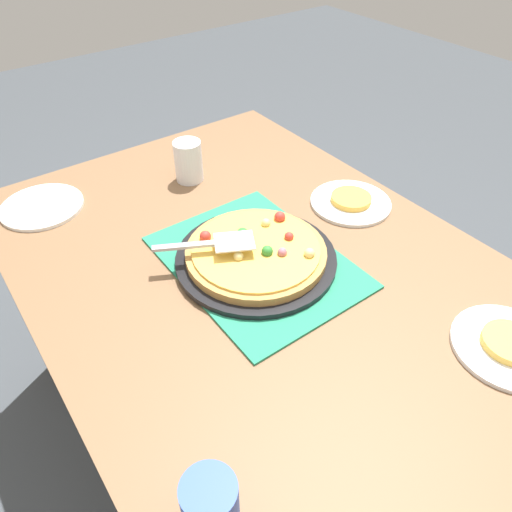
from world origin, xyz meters
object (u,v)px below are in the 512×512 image
Objects in this scene: cup_far at (211,508)px; pizza_server at (213,243)px; served_slice_right at (511,343)px; pizza at (256,251)px; served_slice_left at (351,199)px; plate_side at (42,207)px; pizza_pan at (256,258)px; plate_far_right at (508,347)px; cup_near at (188,161)px; plate_near_left at (350,203)px.

cup_far is 0.57m from pizza_server.
served_slice_right is at bearing 31.46° from pizza_server.
served_slice_left is at bearing 96.68° from pizza.
pizza_server is at bearing 27.65° from plate_side.
pizza_pan is 1.73× the size of plate_far_right.
cup_far is (0.85, -0.46, 0.00)m from cup_near.
pizza is at bearing -83.32° from plate_near_left.
pizza_pan is at bearing -83.19° from served_slice_left.
cup_far reaches higher than pizza_pan.
pizza reaches higher than served_slice_right.
plate_far_right and plate_side have the same top height.
cup_near is (-0.37, -0.29, 0.04)m from served_slice_left.
cup_near is at bearing 157.98° from pizza_server.
pizza is 0.59m from cup_far.
plate_side is at bearing -124.97° from plate_near_left.
plate_far_right is at bearing 26.16° from pizza.
plate_near_left is (-0.04, 0.35, -0.01)m from pizza_pan.
plate_near_left is 0.48m from cup_near.
pizza is 2.75× the size of cup_near.
pizza_server reaches higher than plate_near_left.
pizza_pan is 0.02m from pizza.
pizza_pan reaches higher than plate_near_left.
pizza is at bearing 62.97° from pizza_server.
plate_near_left is at bearing 89.52° from pizza_server.
served_slice_right is at bearing 26.16° from pizza.
pizza is at bearing 119.98° from pizza_pan.
pizza_server is (-0.48, 0.31, 0.01)m from cup_far.
plate_far_right is at bearing 29.71° from plate_side.
served_slice_left is at bearing 89.52° from pizza_server.
plate_side is 0.96m from cup_far.
pizza_pan is at bearing -8.68° from cup_near.
cup_far is (0.96, -0.06, 0.06)m from plate_side.
served_slice_right is (0.50, 0.25, 0.01)m from pizza_pan.
pizza_server is (-0.55, -0.33, 0.05)m from served_slice_right.
plate_side is (-0.48, -0.69, 0.00)m from plate_near_left.
cup_far reaches higher than plate_side.
cup_far is at bearing -57.61° from served_slice_left.
served_slice_left is at bearing 55.03° from plate_side.
plate_far_right is 1.83× the size of cup_near.
plate_near_left is 1.83× the size of cup_far.
plate_far_right is at bearing 31.46° from pizza_server.
served_slice_left reaches higher than plate_side.
pizza reaches higher than plate_near_left.
pizza_server reaches higher than plate_far_right.
plate_near_left is at bearing 169.02° from served_slice_right.
plate_side is at bearing -105.25° from cup_near.
plate_side is at bearing -150.29° from plate_far_right.
pizza is 0.35m from served_slice_left.
served_slice_left is 0.55m from served_slice_right.
served_slice_right is 0.64m from pizza_server.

